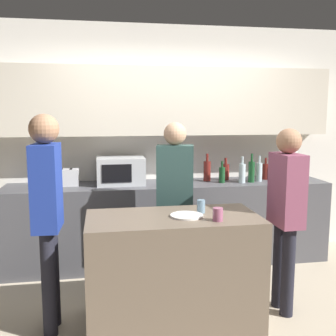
% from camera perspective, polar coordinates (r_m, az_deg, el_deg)
% --- Properties ---
extents(ground_plane, '(14.00, 14.00, 0.00)m').
position_cam_1_polar(ground_plane, '(3.43, 4.45, -21.79)').
color(ground_plane, '#BCAD93').
extents(back_wall, '(6.40, 0.40, 2.70)m').
position_cam_1_polar(back_wall, '(4.60, -0.38, 6.00)').
color(back_wall, silver).
rests_on(back_wall, ground_plane).
extents(back_counter, '(3.60, 0.62, 0.92)m').
position_cam_1_polar(back_counter, '(4.51, 0.20, -7.96)').
color(back_counter, '#4C4C51').
rests_on(back_counter, ground_plane).
extents(kitchen_island, '(1.37, 0.67, 0.89)m').
position_cam_1_polar(kitchen_island, '(3.28, 0.75, -14.53)').
color(kitchen_island, brown).
rests_on(kitchen_island, ground_plane).
extents(microwave, '(0.52, 0.39, 0.30)m').
position_cam_1_polar(microwave, '(4.37, -6.88, -0.38)').
color(microwave, '#B7BABC').
rests_on(microwave, back_counter).
extents(toaster, '(0.26, 0.16, 0.18)m').
position_cam_1_polar(toaster, '(4.39, -14.52, -1.33)').
color(toaster, silver).
rests_on(toaster, back_counter).
extents(potted_plant, '(0.14, 0.14, 0.39)m').
position_cam_1_polar(potted_plant, '(4.89, 17.47, 0.78)').
color(potted_plant, '#333D4C').
rests_on(potted_plant, back_counter).
extents(bottle_0, '(0.08, 0.08, 0.32)m').
position_cam_1_polar(bottle_0, '(4.56, 5.69, -0.36)').
color(bottle_0, maroon).
rests_on(bottle_0, back_counter).
extents(bottle_1, '(0.07, 0.07, 0.24)m').
position_cam_1_polar(bottle_1, '(4.47, 7.83, -0.94)').
color(bottle_1, '#194723').
rests_on(bottle_1, back_counter).
extents(bottle_2, '(0.09, 0.09, 0.26)m').
position_cam_1_polar(bottle_2, '(4.66, 8.34, -0.50)').
color(bottle_2, maroon).
rests_on(bottle_2, back_counter).
extents(bottle_3, '(0.08, 0.08, 0.30)m').
position_cam_1_polar(bottle_3, '(4.50, 10.70, -0.68)').
color(bottle_3, silver).
rests_on(bottle_3, back_counter).
extents(bottle_4, '(0.07, 0.07, 0.33)m').
position_cam_1_polar(bottle_4, '(4.56, 12.02, -0.47)').
color(bottle_4, '#194723').
rests_on(bottle_4, back_counter).
extents(bottle_5, '(0.07, 0.07, 0.30)m').
position_cam_1_polar(bottle_5, '(4.64, 13.07, -0.50)').
color(bottle_5, silver).
rests_on(bottle_5, back_counter).
extents(bottle_6, '(0.07, 0.07, 0.26)m').
position_cam_1_polar(bottle_6, '(4.79, 13.95, -0.44)').
color(bottle_6, maroon).
rests_on(bottle_6, back_counter).
extents(bottle_7, '(0.06, 0.06, 0.31)m').
position_cam_1_polar(bottle_7, '(4.77, 15.53, -0.29)').
color(bottle_7, silver).
rests_on(bottle_7, back_counter).
extents(plate_on_island, '(0.26, 0.26, 0.01)m').
position_cam_1_polar(plate_on_island, '(3.12, 2.73, -6.91)').
color(plate_on_island, white).
rests_on(plate_on_island, kitchen_island).
extents(cup_0, '(0.08, 0.08, 0.10)m').
position_cam_1_polar(cup_0, '(3.01, 7.24, -6.69)').
color(cup_0, '#9A5271').
rests_on(cup_0, kitchen_island).
extents(cup_1, '(0.07, 0.07, 0.11)m').
position_cam_1_polar(cup_1, '(3.23, 4.82, -5.57)').
color(cup_1, '#67889F').
rests_on(cup_1, kitchen_island).
extents(person_left, '(0.22, 0.35, 1.70)m').
position_cam_1_polar(person_left, '(3.13, -17.12, -5.09)').
color(person_left, black).
rests_on(person_left, ground_plane).
extents(person_center, '(0.37, 0.26, 1.62)m').
position_cam_1_polar(person_center, '(3.71, 1.01, -3.55)').
color(person_center, black).
rests_on(person_center, ground_plane).
extents(person_right, '(0.21, 0.34, 1.58)m').
position_cam_1_polar(person_right, '(3.45, 16.76, -5.27)').
color(person_right, black).
rests_on(person_right, ground_plane).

